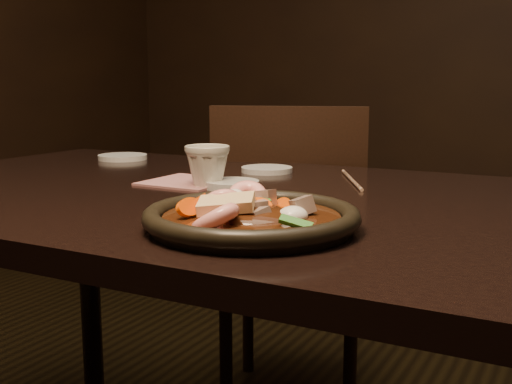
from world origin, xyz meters
The scene contains 11 objects.
wall_back centered at (0.00, 3.00, 1.40)m, with size 5.00×0.02×2.80m, color black.
table centered at (0.00, 0.00, 0.67)m, with size 1.60×0.90×0.75m.
chair centered at (-0.15, 0.57, 0.49)m, with size 0.53×0.53×0.89m.
plate centered at (0.17, -0.24, 0.77)m, with size 0.31×0.31×0.03m.
stirfry centered at (0.16, -0.24, 0.77)m, with size 0.22×0.22×0.06m.
soy_dish centered at (-0.03, 0.04, 0.76)m, with size 0.11×0.11×0.01m, color silver.
saucer_left centered at (-0.52, 0.30, 0.76)m, with size 0.13×0.13×0.01m, color silver.
saucer_right centered at (-0.07, 0.27, 0.76)m, with size 0.12×0.12×0.01m, color silver.
tea_cup centered at (-0.08, 0.03, 0.79)m, with size 0.09×0.08×0.09m, color beige.
chopsticks centered at (0.14, 0.23, 0.75)m, with size 0.13×0.22×0.01m.
napkin centered at (-0.14, 0.06, 0.75)m, with size 0.16×0.16×0.00m, color #A56766.
Camera 1 is at (0.59, -1.02, 0.96)m, focal length 45.00 mm.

